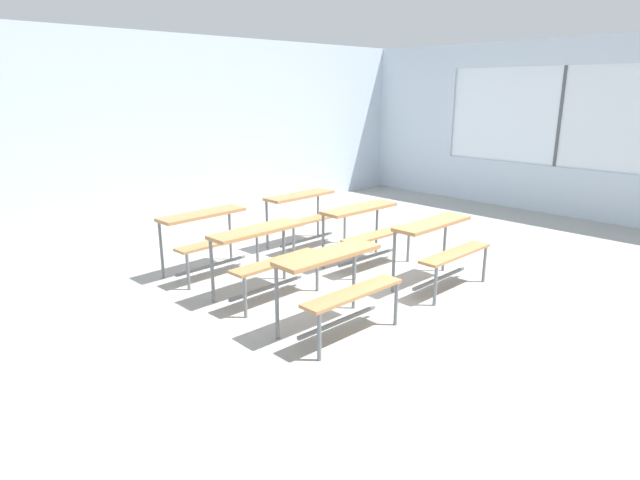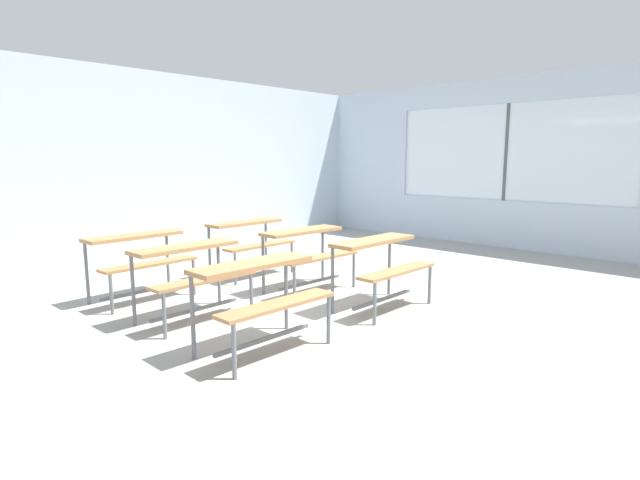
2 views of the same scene
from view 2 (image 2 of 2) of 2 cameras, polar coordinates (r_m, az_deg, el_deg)
ground at (r=5.29m, az=2.53°, el=-8.57°), size 10.00×9.00×0.05m
wall_back at (r=8.68m, az=-20.64°, el=8.08°), size 10.00×0.12×3.00m
wall_right at (r=9.35m, az=24.03°, el=7.60°), size 0.12×9.00×3.00m
desk_bench_r0c0 at (r=4.17m, az=-6.78°, el=-5.13°), size 1.11×0.60×0.74m
desk_bench_r0c1 at (r=5.36m, az=7.02°, el=-1.90°), size 1.10×0.59×0.74m
desk_bench_r1c0 at (r=5.11m, az=-14.44°, el=-2.68°), size 1.11×0.61×0.74m
desk_bench_r1c1 at (r=6.04m, az=-1.36°, el=-0.55°), size 1.12×0.62×0.74m
desk_bench_r2c0 at (r=6.01m, az=-19.93°, el=-1.16°), size 1.12×0.63×0.74m
desk_bench_r2c1 at (r=6.90m, az=-7.99°, el=0.60°), size 1.11×0.61×0.74m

